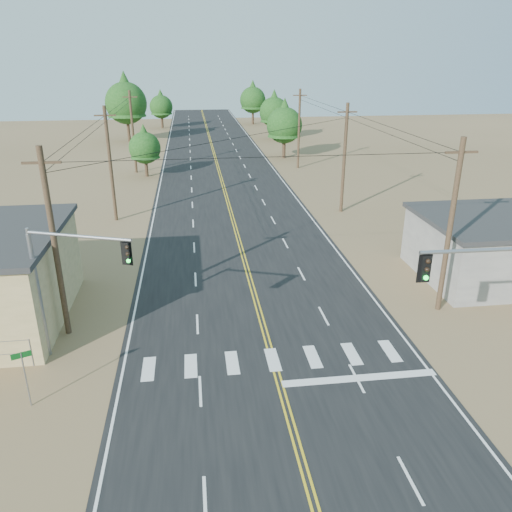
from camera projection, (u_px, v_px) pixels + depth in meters
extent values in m
plane|color=#91724E|center=(310.00, 491.00, 17.11)|extent=(220.00, 220.00, 0.00)
cube|color=black|center=(234.00, 222.00, 44.69)|extent=(15.00, 200.00, 0.02)
cylinder|color=gray|center=(31.00, 353.00, 23.72)|extent=(0.06, 0.06, 1.50)
cylinder|color=#4C3826|center=(55.00, 246.00, 25.01)|extent=(0.30, 0.30, 10.00)
cube|color=#4C3826|center=(41.00, 163.00, 23.44)|extent=(1.80, 0.12, 0.12)
cylinder|color=#4C3826|center=(110.00, 165.00, 43.40)|extent=(0.30, 0.30, 10.00)
cube|color=#4C3826|center=(105.00, 115.00, 41.83)|extent=(1.80, 0.12, 0.12)
cylinder|color=#4C3826|center=(133.00, 132.00, 61.79)|extent=(0.30, 0.30, 10.00)
cube|color=#4C3826|center=(130.00, 97.00, 60.22)|extent=(1.80, 0.12, 0.12)
cylinder|color=#4C3826|center=(450.00, 229.00, 27.53)|extent=(0.30, 0.30, 10.00)
cube|color=#4C3826|center=(462.00, 152.00, 25.96)|extent=(1.80, 0.12, 0.12)
cylinder|color=#4C3826|center=(344.00, 159.00, 45.92)|extent=(0.30, 0.30, 10.00)
cube|color=#4C3826|center=(347.00, 112.00, 44.35)|extent=(1.80, 0.12, 0.12)
cylinder|color=#4C3826|center=(299.00, 129.00, 64.31)|extent=(0.30, 0.30, 10.00)
cube|color=#4C3826|center=(300.00, 95.00, 62.74)|extent=(1.80, 0.12, 0.12)
cylinder|color=gray|center=(39.00, 297.00, 23.74)|extent=(0.22, 0.22, 6.38)
cylinder|color=gray|center=(28.00, 234.00, 22.55)|extent=(0.16, 0.16, 0.55)
cylinder|color=gray|center=(78.00, 236.00, 22.00)|extent=(4.82, 1.88, 0.15)
cube|color=black|center=(127.00, 253.00, 21.76)|extent=(0.39, 0.37, 1.00)
sphere|color=black|center=(127.00, 247.00, 21.50)|extent=(0.18, 0.18, 0.18)
sphere|color=black|center=(128.00, 254.00, 21.62)|extent=(0.18, 0.18, 0.18)
sphere|color=#0CE533|center=(128.00, 261.00, 21.74)|extent=(0.18, 0.18, 0.18)
cylinder|color=gray|center=(495.00, 250.00, 19.21)|extent=(6.07, 0.29, 0.16)
cube|color=black|center=(425.00, 268.00, 19.17)|extent=(0.35, 0.30, 1.07)
sphere|color=black|center=(428.00, 261.00, 18.88)|extent=(0.20, 0.20, 0.20)
sphere|color=black|center=(427.00, 270.00, 19.01)|extent=(0.20, 0.20, 0.20)
sphere|color=#0CE533|center=(426.00, 278.00, 19.14)|extent=(0.20, 0.20, 0.20)
cylinder|color=gray|center=(26.00, 380.00, 20.81)|extent=(0.06, 0.06, 2.62)
cube|color=#0B4E18|center=(21.00, 355.00, 20.36)|extent=(0.74, 0.32, 0.26)
cylinder|color=#3F2D1E|center=(146.00, 167.00, 61.10)|extent=(0.40, 0.40, 2.28)
cone|color=#133F12|center=(144.00, 141.00, 59.92)|extent=(3.55, 3.55, 4.06)
sphere|color=#133F12|center=(145.00, 148.00, 60.22)|extent=(3.81, 3.81, 3.81)
cylinder|color=#3F2D1E|center=(128.00, 129.00, 85.84)|extent=(0.50, 0.50, 4.17)
cone|color=#133F12|center=(125.00, 94.00, 83.67)|extent=(6.49, 6.49, 7.41)
sphere|color=#133F12|center=(126.00, 103.00, 84.24)|extent=(6.95, 6.95, 6.95)
cylinder|color=#3F2D1E|center=(162.00, 121.00, 101.76)|extent=(0.47, 0.47, 2.76)
cone|color=#133F12|center=(161.00, 102.00, 100.33)|extent=(4.29, 4.29, 4.90)
sphere|color=#133F12|center=(161.00, 107.00, 100.70)|extent=(4.59, 4.59, 4.59)
cylinder|color=#3F2D1E|center=(284.00, 147.00, 72.06)|extent=(0.50, 0.50, 3.03)
cone|color=#133F12|center=(285.00, 117.00, 70.48)|extent=(4.72, 4.72, 5.39)
sphere|color=#133F12|center=(284.00, 125.00, 70.89)|extent=(5.06, 5.06, 5.06)
cylinder|color=#3F2D1E|center=(274.00, 130.00, 88.13)|extent=(0.47, 0.47, 3.06)
cone|color=#133F12|center=(274.00, 105.00, 86.54)|extent=(4.76, 4.76, 5.44)
sphere|color=#133F12|center=(274.00, 112.00, 86.95)|extent=(5.10, 5.10, 5.10)
cylinder|color=#3F2D1E|center=(253.00, 116.00, 107.53)|extent=(0.48, 0.48, 3.28)
cone|color=#133F12|center=(253.00, 94.00, 105.83)|extent=(5.11, 5.11, 5.84)
sphere|color=#133F12|center=(253.00, 100.00, 106.27)|extent=(5.47, 5.47, 5.47)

